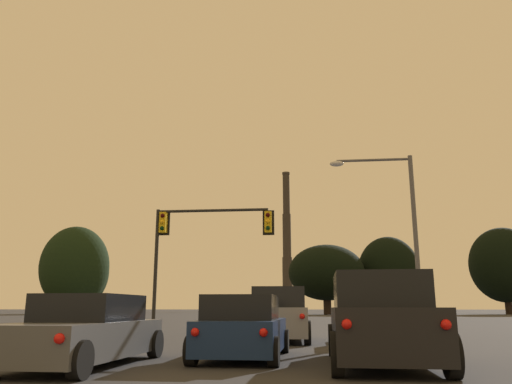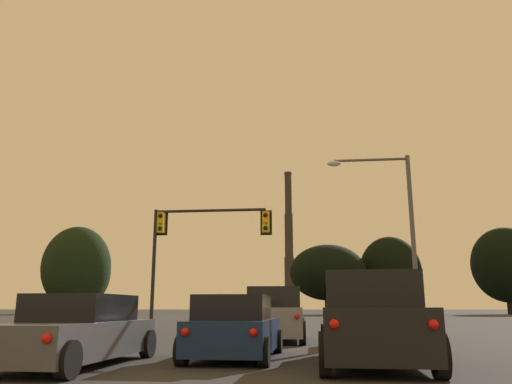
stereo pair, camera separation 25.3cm
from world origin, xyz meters
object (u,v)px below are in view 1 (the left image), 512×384
object	(u,v)px
smokestack	(287,255)
sedan_left_lane_second	(85,332)
hatchback_right_lane_front	(374,323)
hatchback_center_lane_second	(243,329)
suv_right_lane_second	(379,320)
traffic_light_overhead_left	(196,236)
street_lamp	(400,220)
suv_center_lane_front	(279,315)

from	to	relation	value
smokestack	sedan_left_lane_second	bearing A→B (deg)	-88.95
sedan_left_lane_second	hatchback_right_lane_front	distance (m)	9.71
hatchback_center_lane_second	suv_right_lane_second	world-z (taller)	suv_right_lane_second
hatchback_center_lane_second	smokestack	size ratio (longest dim) A/B	0.09
smokestack	hatchback_center_lane_second	bearing A→B (deg)	-87.83
hatchback_center_lane_second	suv_right_lane_second	distance (m)	3.16
smokestack	traffic_light_overhead_left	bearing A→B (deg)	-89.26
street_lamp	hatchback_right_lane_front	bearing A→B (deg)	-110.78
hatchback_center_lane_second	street_lamp	xyz separation A→B (m)	(5.60, 10.50, 4.30)
suv_center_lane_front	street_lamp	bearing A→B (deg)	36.82
suv_right_lane_second	street_lamp	size ratio (longest dim) A/B	0.62
hatchback_center_lane_second	traffic_light_overhead_left	world-z (taller)	traffic_light_overhead_left
sedan_left_lane_second	street_lamp	xyz separation A→B (m)	(8.65, 12.24, 4.29)
hatchback_center_lane_second	hatchback_right_lane_front	size ratio (longest dim) A/B	1.00
sedan_left_lane_second	smokestack	distance (m)	159.53
hatchback_right_lane_front	street_lamp	distance (m)	7.02
suv_center_lane_front	sedan_left_lane_second	bearing A→B (deg)	-114.94
suv_right_lane_second	traffic_light_overhead_left	distance (m)	15.55
hatchback_center_lane_second	sedan_left_lane_second	world-z (taller)	hatchback_center_lane_second
suv_right_lane_second	hatchback_right_lane_front	xyz separation A→B (m)	(0.64, 6.28, -0.23)
smokestack	street_lamp	bearing A→B (deg)	-85.49
suv_right_lane_second	suv_center_lane_front	bearing A→B (deg)	110.41
hatchback_center_lane_second	hatchback_right_lane_front	bearing A→B (deg)	56.40
suv_right_lane_second	sedan_left_lane_second	bearing A→B (deg)	-171.33
hatchback_right_lane_front	suv_center_lane_front	bearing A→B (deg)	161.15
suv_right_lane_second	smokestack	xyz separation A→B (m)	(-8.93, 157.73, 17.66)
sedan_left_lane_second	traffic_light_overhead_left	size ratio (longest dim) A/B	0.78
suv_right_lane_second	hatchback_right_lane_front	distance (m)	6.31
suv_right_lane_second	hatchback_center_lane_second	bearing A→B (deg)	163.37
hatchback_center_lane_second	suv_center_lane_front	bearing A→B (deg)	86.76
suv_center_lane_front	smokestack	world-z (taller)	smokestack
sedan_left_lane_second	hatchback_right_lane_front	world-z (taller)	hatchback_right_lane_front
hatchback_center_lane_second	street_lamp	world-z (taller)	street_lamp
traffic_light_overhead_left	smokestack	bearing A→B (deg)	90.74
sedan_left_lane_second	traffic_light_overhead_left	distance (m)	14.70
sedan_left_lane_second	smokestack	bearing A→B (deg)	92.39
sedan_left_lane_second	traffic_light_overhead_left	world-z (taller)	traffic_light_overhead_left
sedan_left_lane_second	hatchback_right_lane_front	bearing A→B (deg)	47.90
street_lamp	sedan_left_lane_second	bearing A→B (deg)	-125.23
hatchback_center_lane_second	traffic_light_overhead_left	size ratio (longest dim) A/B	0.68
street_lamp	suv_right_lane_second	bearing A→B (deg)	-102.81
suv_center_lane_front	smokestack	bearing A→B (deg)	90.73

